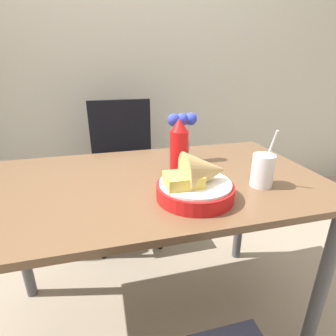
{
  "coord_description": "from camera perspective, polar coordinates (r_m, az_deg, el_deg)",
  "views": [
    {
      "loc": [
        -0.15,
        -0.88,
        1.12
      ],
      "look_at": [
        0.06,
        -0.05,
        0.78
      ],
      "focal_mm": 28.0,
      "sensor_mm": 36.0,
      "label": 1
    }
  ],
  "objects": [
    {
      "name": "wall_window",
      "position": [
        2.09,
        -11.29,
        26.29
      ],
      "size": [
        7.0,
        0.06,
        2.6
      ],
      "color": "#B7B2A3",
      "rests_on": "ground_plane"
    },
    {
      "name": "food_basket",
      "position": [
        0.83,
        6.6,
        -3.02
      ],
      "size": [
        0.25,
        0.25,
        0.16
      ],
      "color": "red",
      "rests_on": "dining_table"
    },
    {
      "name": "dining_table",
      "position": [
        1.02,
        -3.87,
        -7.48
      ],
      "size": [
        1.29,
        0.72,
        0.72
      ],
      "color": "brown",
      "rests_on": "ground_plane"
    },
    {
      "name": "ketchup_bottle",
      "position": [
        1.01,
        2.38,
        4.63
      ],
      "size": [
        0.07,
        0.07,
        0.21
      ],
      "color": "red",
      "rests_on": "dining_table"
    },
    {
      "name": "chair_far_window",
      "position": [
        1.75,
        -9.66,
        1.96
      ],
      "size": [
        0.4,
        0.4,
        0.91
      ],
      "color": "black",
      "rests_on": "ground_plane"
    },
    {
      "name": "flower_vase",
      "position": [
        1.13,
        3.05,
        7.28
      ],
      "size": [
        0.13,
        0.07,
        0.21
      ],
      "color": "gray",
      "rests_on": "dining_table"
    },
    {
      "name": "drink_cup",
      "position": [
        0.96,
        19.86,
        -0.7
      ],
      "size": [
        0.08,
        0.08,
        0.21
      ],
      "color": "silver",
      "rests_on": "dining_table"
    },
    {
      "name": "ground_plane",
      "position": [
        1.43,
        -3.15,
        -29.81
      ],
      "size": [
        12.0,
        12.0,
        0.0
      ],
      "primitive_type": "plane",
      "color": "gray"
    }
  ]
}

